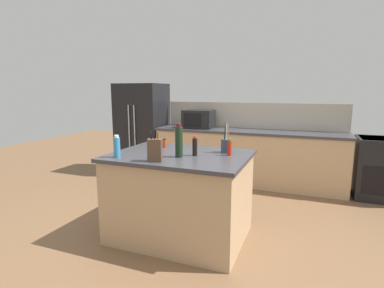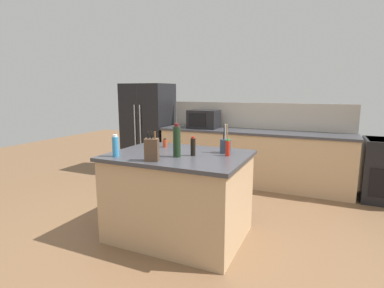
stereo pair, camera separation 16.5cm
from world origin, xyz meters
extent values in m
plane|color=brown|center=(0.00, 0.00, 0.00)|extent=(14.00, 14.00, 0.00)
cube|color=tan|center=(0.30, 2.20, 0.45)|extent=(3.22, 0.62, 0.90)
cube|color=#38383D|center=(0.30, 2.20, 0.92)|extent=(3.26, 0.66, 0.04)
cube|color=#B2A899|center=(0.30, 2.52, 1.17)|extent=(3.22, 0.03, 0.46)
cube|color=tan|center=(0.00, 0.00, 0.45)|extent=(1.40, 1.04, 0.90)
cube|color=#38383D|center=(0.00, 0.00, 0.92)|extent=(1.46, 1.10, 0.04)
cube|color=black|center=(-1.81, 2.25, 0.87)|extent=(0.89, 0.72, 1.75)
cube|color=#2D2D2D|center=(-1.81, 1.89, 0.87)|extent=(0.01, 0.00, 1.66)
cylinder|color=#ADB2B7|center=(-1.87, 1.87, 0.87)|extent=(0.02, 0.02, 0.96)
cylinder|color=#ADB2B7|center=(-1.75, 1.87, 0.87)|extent=(0.02, 0.02, 0.96)
cube|color=black|center=(2.35, 2.20, 0.46)|extent=(0.76, 0.64, 0.92)
cube|color=black|center=(-0.60, 2.20, 1.10)|extent=(0.53, 0.38, 0.33)
cube|color=black|center=(-0.65, 2.01, 1.10)|extent=(0.33, 0.01, 0.23)
cube|color=#4C3828|center=(-0.09, -0.40, 1.05)|extent=(0.16, 0.14, 0.22)
cylinder|color=black|center=(-0.12, -0.41, 1.20)|extent=(0.02, 0.02, 0.07)
cylinder|color=black|center=(-0.09, -0.40, 1.20)|extent=(0.02, 0.02, 0.07)
cylinder|color=brown|center=(-0.06, -0.39, 1.20)|extent=(0.02, 0.02, 0.07)
cylinder|color=#333D4C|center=(0.45, 0.25, 1.02)|extent=(0.12, 0.12, 0.15)
cylinder|color=olive|center=(0.46, 0.26, 1.17)|extent=(0.01, 0.05, 0.18)
cylinder|color=black|center=(0.43, 0.25, 1.17)|extent=(0.01, 0.05, 0.18)
cylinder|color=#B2B2B7|center=(0.45, 0.23, 1.17)|extent=(0.01, 0.03, 0.18)
cylinder|color=#3384BC|center=(-0.53, -0.39, 1.04)|extent=(0.07, 0.07, 0.21)
cylinder|color=white|center=(-0.53, -0.39, 1.16)|extent=(0.04, 0.04, 0.02)
cylinder|color=black|center=(0.18, -0.02, 1.03)|extent=(0.05, 0.05, 0.18)
cylinder|color=#B22319|center=(0.18, -0.02, 1.13)|extent=(0.03, 0.03, 0.02)
cylinder|color=black|center=(0.05, -0.14, 1.10)|extent=(0.08, 0.08, 0.31)
cylinder|color=#4C1919|center=(0.05, -0.14, 1.27)|extent=(0.05, 0.05, 0.04)
cylinder|color=#B73D1E|center=(-0.33, 0.28, 0.99)|extent=(0.05, 0.05, 0.09)
cylinder|color=black|center=(-0.33, 0.28, 1.04)|extent=(0.03, 0.03, 0.02)
cylinder|color=red|center=(0.51, 0.12, 1.02)|extent=(0.05, 0.05, 0.16)
cylinder|color=green|center=(0.51, 0.12, 1.11)|extent=(0.03, 0.03, 0.02)
camera|label=1|loc=(1.28, -2.89, 1.62)|focal=28.00mm
camera|label=2|loc=(1.43, -2.83, 1.62)|focal=28.00mm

